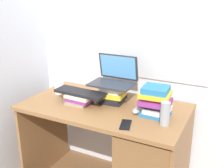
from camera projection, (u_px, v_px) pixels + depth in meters
wall_back at (126, 31)px, 2.27m from camera, size 6.00×0.06×2.60m
wall_left at (15, 30)px, 2.30m from camera, size 0.05×6.00×2.60m
desk at (140, 157)px, 2.07m from camera, size 1.27×0.69×0.77m
book_stack_tall at (112, 94)px, 2.15m from camera, size 0.23×0.19×0.14m
book_stack_keyboard_riser at (80, 99)px, 2.14m from camera, size 0.22×0.20×0.08m
book_stack_side at (156, 101)px, 1.91m from camera, size 0.23×0.20×0.21m
laptop at (114, 77)px, 2.15m from camera, size 0.34×0.26×0.22m
keyboard at (80, 93)px, 2.13m from camera, size 0.43×0.16×0.02m
computer_mouse at (137, 110)px, 1.98m from camera, size 0.06×0.10×0.04m
mug at (59, 88)px, 2.35m from camera, size 0.11×0.08×0.09m
water_bottle at (165, 114)px, 1.78m from camera, size 0.06×0.06×0.16m
cell_phone at (126, 125)px, 1.79m from camera, size 0.10×0.15×0.01m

